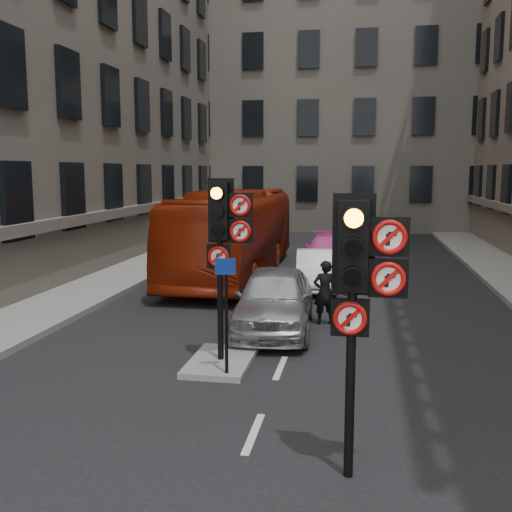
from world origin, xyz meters
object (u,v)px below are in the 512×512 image
(motorcyclist, at_px, (325,292))
(car_silver, at_px, (274,299))
(bus_red, at_px, (235,233))
(signal_near, at_px, (360,276))
(motorcycle, at_px, (353,294))
(car_pink, at_px, (329,251))
(info_sign, at_px, (226,300))
(signal_far, at_px, (224,230))
(car_white, at_px, (317,269))

(motorcyclist, bearing_deg, car_silver, 15.91)
(car_silver, relative_size, motorcyclist, 2.76)
(bus_red, bearing_deg, motorcyclist, -60.15)
(signal_near, xyz_separation_m, car_silver, (-2.01, 6.78, -1.82))
(bus_red, height_order, motorcycle, bus_red)
(car_pink, bearing_deg, info_sign, -94.84)
(motorcyclist, height_order, info_sign, info_sign)
(car_silver, distance_m, info_sign, 3.69)
(bus_red, bearing_deg, motorcycle, -50.68)
(signal_near, xyz_separation_m, car_pink, (-1.20, 16.43, -1.92))
(bus_red, xyz_separation_m, motorcyclist, (3.68, -6.52, -0.75))
(car_silver, height_order, motorcycle, car_silver)
(car_pink, distance_m, bus_red, 4.16)
(signal_near, relative_size, bus_red, 0.32)
(signal_far, bearing_deg, bus_red, 100.78)
(bus_red, bearing_deg, car_pink, 35.49)
(car_pink, relative_size, info_sign, 2.10)
(car_silver, bearing_deg, car_pink, 82.24)
(car_silver, height_order, car_white, car_silver)
(car_white, bearing_deg, signal_far, -103.42)
(motorcycle, distance_m, motorcyclist, 1.32)
(car_pink, bearing_deg, motorcyclist, -87.44)
(car_silver, distance_m, car_pink, 9.69)
(motorcyclist, bearing_deg, info_sign, 52.01)
(signal_near, bearing_deg, car_pink, 94.18)
(car_silver, relative_size, bus_red, 0.40)
(car_white, bearing_deg, car_pink, 82.57)
(signal_far, bearing_deg, motorcyclist, 63.91)
(bus_red, bearing_deg, car_silver, -70.59)
(car_pink, relative_size, motorcyclist, 2.79)
(signal_far, relative_size, motorcyclist, 2.20)
(car_silver, relative_size, car_white, 1.19)
(info_sign, bearing_deg, bus_red, 85.46)
(car_silver, distance_m, bus_red, 7.78)
(motorcycle, bearing_deg, bus_red, 129.10)
(motorcyclist, bearing_deg, car_white, -102.06)
(motorcycle, xyz_separation_m, motorcyclist, (-0.71, -1.09, 0.24))
(motorcyclist, bearing_deg, signal_near, 77.71)
(car_silver, relative_size, car_pink, 0.99)
(car_white, xyz_separation_m, info_sign, (-1.00, -9.00, 0.89))
(motorcyclist, bearing_deg, motorcycle, -141.70)
(bus_red, height_order, info_sign, bus_red)
(car_white, height_order, motorcycle, car_white)
(motorcyclist, bearing_deg, signal_far, 45.23)
(motorcycle, bearing_deg, motorcyclist, -122.80)
(motorcycle, height_order, info_sign, info_sign)
(car_pink, bearing_deg, car_white, -92.19)
(signal_near, height_order, car_pink, signal_near)
(car_pink, xyz_separation_m, bus_red, (-3.32, -2.33, 0.91))
(motorcycle, height_order, motorcyclist, motorcyclist)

